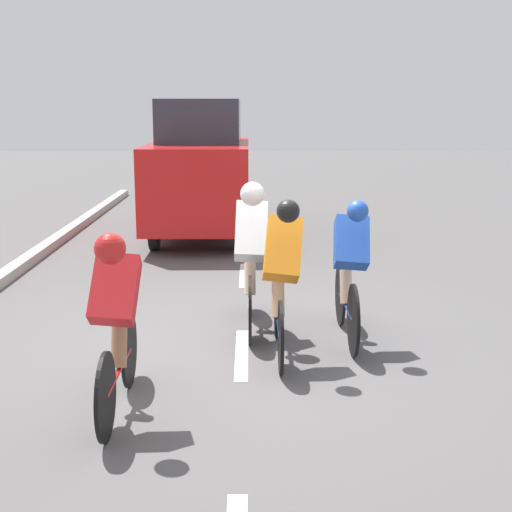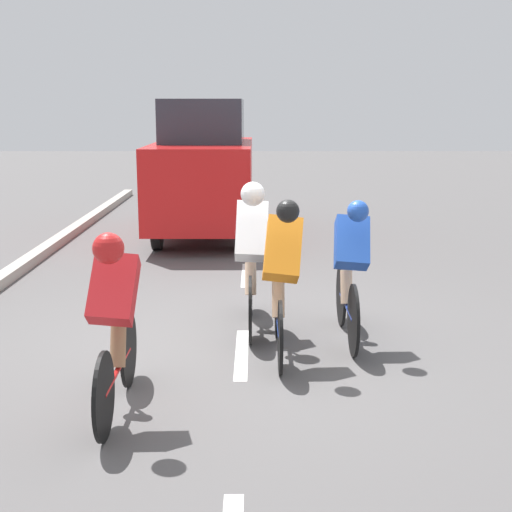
# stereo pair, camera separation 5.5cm
# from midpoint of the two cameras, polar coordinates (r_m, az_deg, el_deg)

# --- Properties ---
(ground_plane) EXTENTS (60.00, 60.00, 0.00)m
(ground_plane) POSITION_cam_midpoint_polar(r_m,az_deg,el_deg) (7.17, -1.34, -6.83)
(ground_plane) COLOR #565454
(lane_stripe_mid) EXTENTS (0.12, 1.40, 0.01)m
(lane_stripe_mid) POSITION_cam_midpoint_polar(r_m,az_deg,el_deg) (6.82, -1.38, -7.80)
(lane_stripe_mid) COLOR white
(lane_stripe_mid) RESTS_ON ground
(lane_stripe_far) EXTENTS (0.12, 1.40, 0.01)m
(lane_stripe_far) POSITION_cam_midpoint_polar(r_m,az_deg,el_deg) (9.89, -1.13, -1.52)
(lane_stripe_far) COLOR white
(lane_stripe_far) RESTS_ON ground
(cyclist_white) EXTENTS (0.35, 1.64, 1.58)m
(cyclist_white) POSITION_cam_midpoint_polar(r_m,az_deg,el_deg) (7.29, -0.63, 0.34)
(cyclist_white) COLOR black
(cyclist_white) RESTS_ON ground
(cyclist_orange) EXTENTS (0.38, 1.68, 1.51)m
(cyclist_orange) POSITION_cam_midpoint_polar(r_m,az_deg,el_deg) (6.55, 1.81, -1.48)
(cyclist_orange) COLOR black
(cyclist_orange) RESTS_ON ground
(cyclist_red) EXTENTS (0.36, 1.64, 1.45)m
(cyclist_red) POSITION_cam_midpoint_polar(r_m,az_deg,el_deg) (5.40, -11.43, -4.89)
(cyclist_red) COLOR black
(cyclist_red) RESTS_ON ground
(cyclist_blue) EXTENTS (0.36, 1.65, 1.45)m
(cyclist_blue) POSITION_cam_midpoint_polar(r_m,az_deg,el_deg) (7.03, 7.28, -0.99)
(cyclist_blue) COLOR black
(cyclist_blue) RESTS_ON ground
(support_car) EXTENTS (1.70, 4.02, 2.41)m
(support_car) POSITION_cam_midpoint_polar(r_m,az_deg,el_deg) (12.77, -4.58, 6.89)
(support_car) COLOR black
(support_car) RESTS_ON ground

